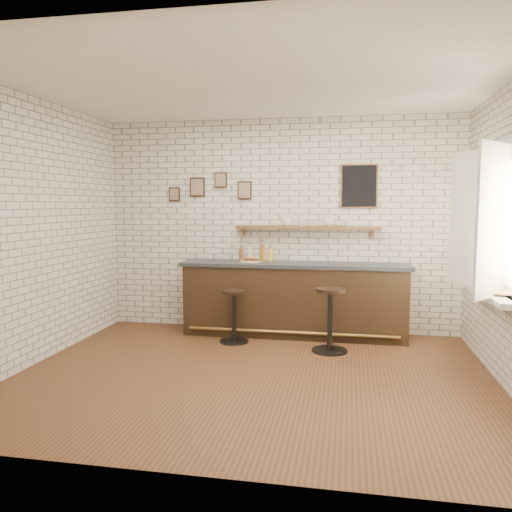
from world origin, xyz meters
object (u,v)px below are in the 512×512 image
Objects in this scene: bar_counter at (294,299)px; ciabatta_sandwich at (251,259)px; sandwich_plate at (251,262)px; shelf_cup_a at (287,223)px; bitters_bottle_amber at (262,252)px; shelf_cup_c at (330,223)px; bitters_bottle_white at (249,254)px; bitters_bottle_brown at (241,254)px; bar_stool_right at (330,318)px; book_upper at (495,292)px; shelf_cup_d at (349,223)px; condiment_bottle_yellow at (271,255)px; bar_stool_left at (234,314)px; shelf_cup_b at (302,223)px; book_lower at (494,293)px.

ciabatta_sandwich is at bearing -177.72° from bar_counter.
shelf_cup_a is (0.47, 0.22, 0.53)m from sandwich_plate.
shelf_cup_c reaches higher than bitters_bottle_amber.
bitters_bottle_white is at bearing 94.30° from shelf_cup_c.
bar_stool_right is at bearing -32.44° from bitters_bottle_brown.
shelf_cup_a is at bearing 161.84° from book_upper.
shelf_cup_d is at bearing 2.49° from bitters_bottle_brown.
condiment_bottle_yellow is 2.15× the size of shelf_cup_d.
shelf_cup_c is (0.93, 0.06, 0.42)m from bitters_bottle_amber.
shelf_cup_a reaches higher than bitters_bottle_brown.
bitters_bottle_brown is 3.39m from book_upper.
bar_stool_right reaches higher than bar_stool_left.
bar_counter is at bearing 163.46° from book_upper.
bitters_bottle_brown is at bearing 180.00° from bitters_bottle_white.
sandwich_plate is at bearing 73.91° from bar_stool_left.
shelf_cup_b is (0.08, 0.20, 1.04)m from bar_counter.
book_upper is (2.48, -1.75, -0.14)m from condiment_bottle_yellow.
shelf_cup_c is 0.64× the size of book_upper.
shelf_cup_d reaches higher than bar_stool_left.
shelf_cup_d reaches higher than condiment_bottle_yellow.
book_upper is at bearing -32.23° from bitters_bottle_white.
shelf_cup_b reaches higher than bar_stool_right.
bar_stool_left is at bearing 120.86° from shelf_cup_c.
bitters_bottle_amber reaches higher than condiment_bottle_yellow.
shelf_cup_b reaches higher than bitters_bottle_white.
shelf_cup_d is (1.38, 0.06, 0.43)m from bitters_bottle_white.
book_upper is at bearing -30.13° from bar_stool_right.
condiment_bottle_yellow is at bearing -0.00° from bitters_bottle_amber.
shelf_cup_b is at bearing 18.31° from sandwich_plate.
shelf_cup_d is at bearing 3.47° from condiment_bottle_yellow.
shelf_cup_d is (0.85, 0.00, -0.01)m from shelf_cup_a.
shelf_cup_c is (-0.06, 0.88, 1.13)m from bar_stool_right.
book_lower is at bearing 110.69° from book_upper.
shelf_cup_b is 0.47× the size of book_lower.
condiment_bottle_yellow is at bearing 33.29° from ciabatta_sandwich.
condiment_bottle_yellow is 3.04m from book_upper.
ciabatta_sandwich is 2.40× the size of shelf_cup_b.
bar_counter is at bearing 164.98° from shelf_cup_d.
shelf_cup_d is (0.26, 0.00, -0.01)m from shelf_cup_c.
sandwich_plate is 0.24m from bitters_bottle_amber.
bar_counter is 13.84× the size of ciabatta_sandwich.
book_upper is (2.90, -1.75, -0.14)m from bitters_bottle_brown.
sandwich_plate is 1.43m from bar_stool_right.
bar_stool_right is 1.92m from book_lower.
ciabatta_sandwich is 0.28× the size of bar_stool_right.
shelf_cup_b reaches higher than bar_counter.
ciabatta_sandwich is 0.71m from shelf_cup_a.
shelf_cup_b is at bearing 4.39° from bitters_bottle_brown.
bitters_bottle_amber is at bearing 166.67° from book_upper.
shelf_cup_b is at bearing -4.06° from shelf_cup_a.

